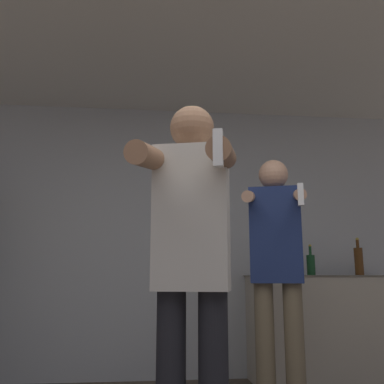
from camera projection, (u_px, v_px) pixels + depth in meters
name	position (u px, v px, depth m)	size (l,w,h in m)	color
wall_back	(171.00, 238.00, 4.09)	(7.00, 0.06, 2.55)	#B2B7BC
ceiling_slab	(185.00, 26.00, 2.89)	(7.00, 3.44, 0.05)	silver
counter	(325.00, 328.00, 3.77)	(1.32, 0.58, 0.92)	#BCB29E
bottle_dark_rum	(296.00, 265.00, 3.79)	(0.09, 0.09, 0.24)	black
bottle_tall_gin	(359.00, 260.00, 3.86)	(0.08, 0.08, 0.34)	#563314
bottle_clear_vodka	(311.00, 264.00, 3.81)	(0.07, 0.07, 0.27)	#194723
person_woman_foreground	(191.00, 258.00, 1.86)	(0.49, 0.57, 1.70)	black
person_man_side	(277.00, 264.00, 2.90)	(0.49, 0.52, 1.73)	#75664C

